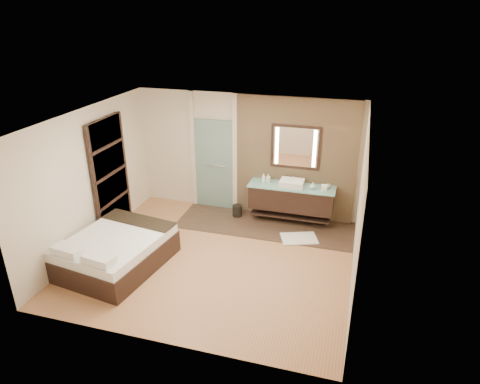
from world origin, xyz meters
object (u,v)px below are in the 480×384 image
(mirror_unit, at_px, (296,147))
(bed, at_px, (116,251))
(vanity, at_px, (291,198))
(waste_bin, at_px, (237,211))

(mirror_unit, relative_size, bed, 0.50)
(vanity, relative_size, bed, 0.88)
(mirror_unit, height_order, bed, mirror_unit)
(vanity, xyz_separation_m, mirror_unit, (0.00, 0.24, 1.07))
(mirror_unit, distance_m, bed, 4.17)
(waste_bin, bearing_deg, vanity, 3.24)
(vanity, relative_size, waste_bin, 6.88)
(mirror_unit, xyz_separation_m, waste_bin, (-1.20, -0.31, -1.52))
(vanity, distance_m, bed, 3.79)
(vanity, bearing_deg, bed, -136.66)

